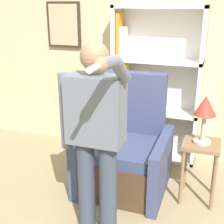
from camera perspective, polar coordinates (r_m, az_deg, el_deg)
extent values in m
cube|color=beige|center=(3.98, 7.04, 11.67)|extent=(8.00, 0.06, 2.80)
cube|color=#33281E|center=(4.30, -8.77, 15.48)|extent=(0.47, 0.04, 0.58)
cube|color=tan|center=(4.28, -8.91, 15.46)|extent=(0.41, 0.01, 0.52)
cube|color=white|center=(4.00, 0.65, 5.29)|extent=(0.04, 0.28, 1.90)
cube|color=white|center=(3.81, 15.63, 3.84)|extent=(0.04, 0.28, 1.90)
cube|color=white|center=(4.00, 8.35, 5.09)|extent=(1.08, 0.01, 1.90)
cube|color=white|center=(4.20, 7.37, -7.74)|extent=(1.08, 0.28, 0.04)
cube|color=white|center=(3.96, 7.75, 0.19)|extent=(1.08, 0.28, 0.04)
cube|color=white|center=(3.80, 8.19, 9.25)|extent=(1.08, 0.28, 0.04)
cube|color=white|center=(3.74, 8.66, 18.54)|extent=(1.08, 0.28, 0.04)
cube|color=#337070|center=(4.22, 1.16, -4.39)|extent=(0.02, 0.23, 0.36)
cube|color=white|center=(4.19, 1.73, -3.91)|extent=(0.05, 0.16, 0.45)
cube|color=#238438|center=(4.18, 2.35, -3.88)|extent=(0.03, 0.20, 0.47)
cube|color=gold|center=(4.01, 1.30, 3.74)|extent=(0.04, 0.22, 0.38)
cube|color=#337070|center=(3.98, 1.97, 4.33)|extent=(0.05, 0.20, 0.47)
cube|color=gold|center=(3.96, 2.54, 4.89)|extent=(0.03, 0.16, 0.56)
cube|color=orange|center=(3.88, 1.43, 13.85)|extent=(0.04, 0.19, 0.52)
cube|color=white|center=(3.87, 2.14, 12.64)|extent=(0.05, 0.22, 0.36)
cube|color=#4C3823|center=(3.44, 2.17, -10.60)|extent=(0.70, 0.80, 0.42)
cube|color=#3D4770|center=(3.28, 2.02, -6.87)|extent=(0.66, 0.68, 0.12)
cube|color=#3D4770|center=(3.54, 3.98, -0.72)|extent=(0.70, 0.16, 1.01)
cube|color=#3D4770|center=(3.51, -4.15, -8.03)|extent=(0.10, 0.88, 0.63)
cube|color=#3D4770|center=(3.31, 8.97, -10.07)|extent=(0.10, 0.88, 0.63)
cylinder|color=#384256|center=(2.78, -4.71, -13.23)|extent=(0.15, 0.15, 0.86)
cylinder|color=#384256|center=(2.72, -0.73, -14.02)|extent=(0.15, 0.15, 0.86)
cube|color=slate|center=(2.44, -3.01, 0.41)|extent=(0.45, 0.24, 0.55)
sphere|color=#997051|center=(2.33, -3.19, 10.12)|extent=(0.22, 0.22, 0.22)
cylinder|color=slate|center=(2.56, -8.56, 0.14)|extent=(0.09, 0.09, 0.64)
cylinder|color=slate|center=(2.16, 1.54, 7.74)|extent=(0.09, 0.28, 0.23)
cylinder|color=slate|center=(1.91, -0.69, 9.02)|extent=(0.08, 0.27, 0.10)
sphere|color=#997051|center=(1.79, -2.11, 8.65)|extent=(0.09, 0.09, 0.09)
cylinder|color=white|center=(1.71, -3.27, 8.08)|extent=(0.04, 0.15, 0.04)
cube|color=#846647|center=(3.18, 16.06, -5.71)|extent=(0.36, 0.36, 0.04)
cylinder|color=#846647|center=(3.21, 12.61, -11.65)|extent=(0.04, 0.04, 0.60)
cylinder|color=#846647|center=(3.20, 18.08, -12.28)|extent=(0.04, 0.04, 0.60)
cylinder|color=#846647|center=(3.47, 13.24, -9.17)|extent=(0.04, 0.04, 0.60)
cylinder|color=#846647|center=(3.46, 18.25, -9.74)|extent=(0.04, 0.04, 0.60)
cylinder|color=#B7B2A8|center=(3.17, 16.12, -5.21)|extent=(0.17, 0.17, 0.02)
cylinder|color=#B7B2A8|center=(3.12, 16.36, -2.80)|extent=(0.04, 0.04, 0.26)
cone|color=#B2382D|center=(3.04, 16.76, 1.16)|extent=(0.21, 0.21, 0.19)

